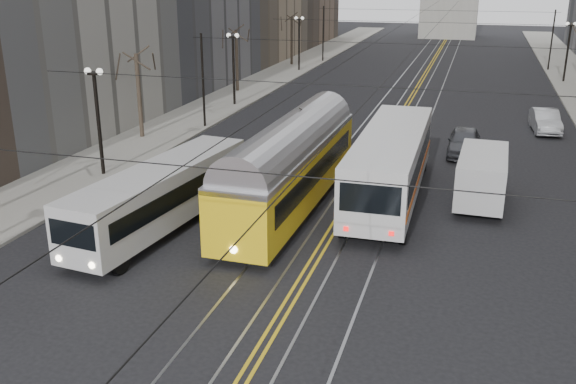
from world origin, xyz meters
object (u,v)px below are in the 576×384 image
Objects in this scene: cargo_van at (482,179)px; sedan_grey at (464,142)px; streetcar at (291,174)px; rear_bus at (391,167)px; sedan_silver at (545,121)px; transit_bus at (162,198)px.

sedan_grey is (-1.03, 8.69, -0.42)m from cargo_van.
cargo_van is at bearing 21.11° from streetcar.
rear_bus is at bearing -109.41° from sedan_grey.
streetcar reaches higher than cargo_van.
sedan_grey is 1.03× the size of sedan_silver.
sedan_silver is (5.19, 7.64, -0.05)m from sedan_grey.
rear_bus is 18.98m from sedan_silver.
sedan_grey is (12.14, 15.82, -0.57)m from transit_bus.
sedan_silver is (17.34, 23.47, -0.62)m from transit_bus.
sedan_silver is (12.73, 19.45, -0.91)m from streetcar.
cargo_van is (4.27, 0.64, -0.45)m from rear_bus.
rear_bus reaches higher than sedan_silver.
rear_bus is 4.34m from cargo_van.
sedan_grey is 9.24m from sedan_silver.
transit_bus is 29.18m from sedan_silver.
cargo_van is at bearing 8.08° from rear_bus.
rear_bus reaches higher than sedan_grey.
cargo_van reaches higher than sedan_silver.
rear_bus reaches higher than streetcar.
sedan_grey is (7.53, 11.81, -0.86)m from streetcar.
rear_bus reaches higher than cargo_van.
sedan_silver is (4.16, 16.33, -0.47)m from cargo_van.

